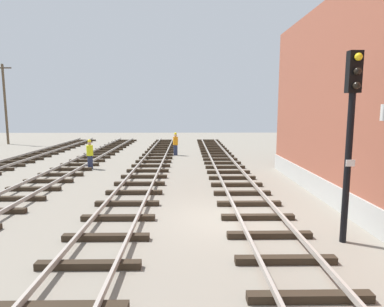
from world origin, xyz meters
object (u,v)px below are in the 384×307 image
(signal_mast, at_px, (351,125))
(track_worker_foreground, at_px, (176,144))
(track_worker_distant, at_px, (90,154))
(utility_pole_far, at_px, (5,103))

(signal_mast, relative_size, track_worker_foreground, 2.83)
(track_worker_foreground, bearing_deg, track_worker_distant, -131.24)
(utility_pole_far, height_order, track_worker_foreground, utility_pole_far)
(track_worker_distant, bearing_deg, track_worker_foreground, 48.76)
(signal_mast, relative_size, track_worker_distant, 2.83)
(signal_mast, bearing_deg, track_worker_distant, 132.70)
(signal_mast, bearing_deg, track_worker_foreground, 107.27)
(utility_pole_far, height_order, track_worker_distant, utility_pole_far)
(track_worker_foreground, xyz_separation_m, track_worker_distant, (-5.17, -5.89, 0.00))
(signal_mast, xyz_separation_m, utility_pole_far, (-23.53, 25.86, 1.03))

